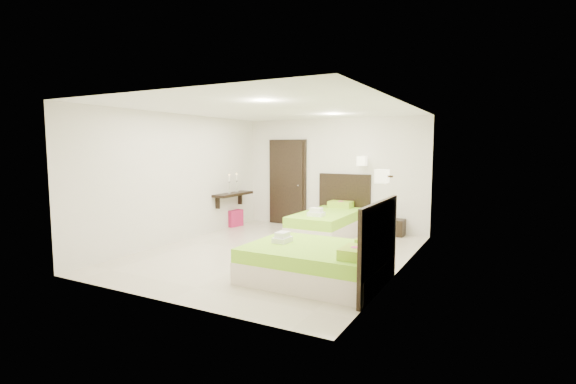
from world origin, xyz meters
The scene contains 7 objects.
floor centered at (0.00, 0.00, 0.00)m, with size 5.50×5.50×0.00m, color beige.
bed_single centered at (0.31, 1.78, 0.31)m, with size 1.26×2.10×1.73m.
bed_double centered at (1.36, -1.09, 0.29)m, with size 1.94×1.65×1.60m.
nightstand centered at (1.54, 2.57, 0.18)m, with size 0.41×0.36×0.36m, color black.
ottoman centered at (-2.30, 1.84, 0.20)m, with size 0.40×0.40×0.40m, color #A11545.
door centered at (-1.20, 2.70, 1.05)m, with size 1.02×0.15×2.14m.
console_shelf centered at (-2.08, 1.60, 0.82)m, with size 0.35×1.20×0.78m.
Camera 1 is at (3.72, -6.46, 1.91)m, focal length 26.00 mm.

